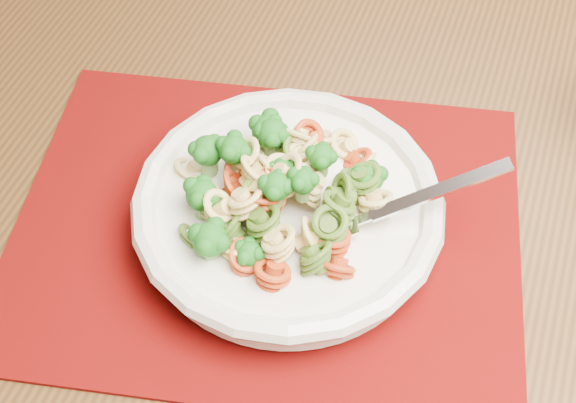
% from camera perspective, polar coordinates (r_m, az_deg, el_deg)
% --- Properties ---
extents(dining_table, '(1.57, 1.04, 0.78)m').
position_cam_1_polar(dining_table, '(0.77, 2.60, -3.36)').
color(dining_table, '#4C3115').
rests_on(dining_table, ground).
extents(placemat, '(0.46, 0.39, 0.00)m').
position_cam_1_polar(placemat, '(0.67, -1.51, -1.86)').
color(placemat, '#570303').
rests_on(placemat, dining_table).
extents(pasta_bowl, '(0.25, 0.25, 0.05)m').
position_cam_1_polar(pasta_bowl, '(0.64, 0.00, -0.60)').
color(pasta_bowl, silver).
rests_on(pasta_bowl, placemat).
extents(pasta_broccoli_heap, '(0.21, 0.21, 0.06)m').
position_cam_1_polar(pasta_broccoli_heap, '(0.63, 0.00, 0.34)').
color(pasta_broccoli_heap, '#E7C072').
rests_on(pasta_broccoli_heap, pasta_bowl).
extents(fork, '(0.17, 0.11, 0.08)m').
position_cam_1_polar(fork, '(0.61, 3.75, -1.83)').
color(fork, silver).
rests_on(fork, pasta_bowl).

